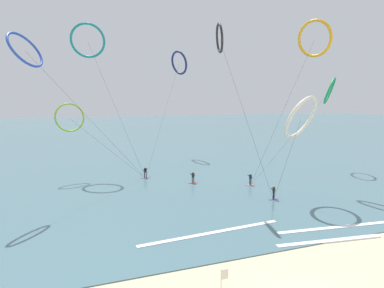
# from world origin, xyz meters

# --- Properties ---
(sea_water) EXTENTS (400.00, 200.00, 0.08)m
(sea_water) POSITION_xyz_m (0.00, 106.39, 0.04)
(sea_water) COLOR #476B75
(sea_water) RESTS_ON ground
(surfer_coral) EXTENTS (1.40, 0.60, 1.70)m
(surfer_coral) POSITION_xyz_m (9.64, 24.33, 0.82)
(surfer_coral) COLOR #EA7260
(surfer_coral) RESTS_ON ground
(surfer_crimson) EXTENTS (1.40, 0.66, 1.70)m
(surfer_crimson) POSITION_xyz_m (2.49, 27.99, 0.82)
(surfer_crimson) COLOR red
(surfer_crimson) RESTS_ON ground
(surfer_violet) EXTENTS (1.40, 0.71, 1.70)m
(surfer_violet) POSITION_xyz_m (9.05, 17.77, 0.82)
(surfer_violet) COLOR purple
(surfer_violet) RESTS_ON ground
(surfer_magenta) EXTENTS (1.40, 0.73, 1.70)m
(surfer_magenta) POSITION_xyz_m (-3.29, 33.29, 0.82)
(surfer_magenta) COLOR #CC288E
(surfer_magenta) RESTS_ON ground
(kite_cobalt) EXTENTS (16.62, 9.81, 19.24)m
(kite_cobalt) POSITION_xyz_m (-17.56, 26.10, 17.24)
(kite_cobalt) COLOR #2647B7
(kite_cobalt) RESTS_ON ground
(kite_lime) EXTENTS (12.62, 4.86, 11.40)m
(kite_lime) POSITION_xyz_m (-13.69, 37.15, 9.23)
(kite_lime) COLOR #8CC62D
(kite_lime) RESTS_ON ground
(kite_navy) EXTENTS (13.20, 22.28, 22.09)m
(kite_navy) POSITION_xyz_m (8.24, 52.85, 19.55)
(kite_navy) COLOR navy
(kite_navy) RESTS_ON ground
(kite_ivory) EXTENTS (6.17, 4.83, 12.41)m
(kite_ivory) POSITION_xyz_m (11.53, 16.59, 9.84)
(kite_ivory) COLOR silver
(kite_ivory) RESTS_ON ground
(kite_amber) EXTENTS (9.88, 5.12, 22.51)m
(kite_amber) POSITION_xyz_m (18.00, 22.78, 20.02)
(kite_amber) COLOR orange
(kite_amber) RESTS_ON ground
(kite_charcoal) EXTENTS (6.54, 4.99, 20.59)m
(kite_charcoal) POSITION_xyz_m (3.23, 21.01, 18.85)
(kite_charcoal) COLOR black
(kite_charcoal) RESTS_ON ground
(kite_teal) EXTENTS (10.15, 9.94, 23.89)m
(kite_teal) POSITION_xyz_m (-10.51, 41.63, 21.18)
(kite_teal) COLOR teal
(kite_teal) RESTS_ON ground
(kite_emerald) EXTENTS (20.84, 8.43, 15.64)m
(kite_emerald) POSITION_xyz_m (28.09, 30.43, 13.32)
(kite_emerald) COLOR #199351
(kite_emerald) RESTS_ON ground
(beach_flag) EXTENTS (0.47, 0.06, 2.52)m
(beach_flag) POSITION_xyz_m (-5.19, 1.53, 1.68)
(beach_flag) COLOR silver
(beach_flag) RESTS_ON ground
(wave_crest_near) EXTENTS (9.71, 1.70, 0.12)m
(wave_crest_near) POSITION_xyz_m (7.13, 6.54, 0.06)
(wave_crest_near) COLOR white
(wave_crest_near) RESTS_ON ground
(wave_crest_mid) EXTENTS (19.23, 2.67, 0.12)m
(wave_crest_mid) POSITION_xyz_m (13.38, 8.19, 0.06)
(wave_crest_mid) COLOR white
(wave_crest_mid) RESTS_ON ground
(wave_crest_far) EXTENTS (13.82, 1.47, 0.12)m
(wave_crest_far) POSITION_xyz_m (-1.63, 11.32, 0.06)
(wave_crest_far) COLOR white
(wave_crest_far) RESTS_ON ground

